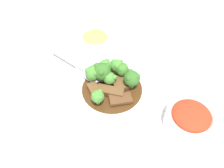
{
  "coord_description": "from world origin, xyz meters",
  "views": [
    {
      "loc": [
        -0.22,
        0.32,
        0.48
      ],
      "look_at": [
        0.0,
        0.0,
        0.03
      ],
      "focal_mm": 35.0,
      "sensor_mm": 36.0,
      "label": 1
    }
  ],
  "objects_px": {
    "beef_strip_3": "(121,99)",
    "broccoli_floret_1": "(93,73)",
    "broccoli_floret_6": "(122,70)",
    "broccoli_floret_7": "(106,66)",
    "broccoli_floret_2": "(110,78)",
    "broccoli_floret_3": "(117,66)",
    "beef_strip_0": "(110,91)",
    "broccoli_floret_0": "(102,71)",
    "beef_strip_2": "(95,90)",
    "broccoli_floret_4": "(98,97)",
    "beef_strip_1": "(120,83)",
    "serving_spoon": "(89,72)",
    "sauce_dish": "(65,140)",
    "main_plate": "(112,90)",
    "broccoli_floret_5": "(132,78)",
    "side_bowl_kimchi": "(190,119)",
    "side_bowl_appetizer": "(95,40)"
  },
  "relations": [
    {
      "from": "broccoli_floret_0",
      "to": "broccoli_floret_7",
      "type": "xyz_separation_m",
      "value": [
        0.01,
        -0.03,
        -0.0
      ]
    },
    {
      "from": "beef_strip_2",
      "to": "beef_strip_0",
      "type": "bearing_deg",
      "value": -147.19
    },
    {
      "from": "main_plate",
      "to": "broccoli_floret_0",
      "type": "xyz_separation_m",
      "value": [
        0.04,
        -0.01,
        0.04
      ]
    },
    {
      "from": "beef_strip_0",
      "to": "broccoli_floret_5",
      "type": "height_order",
      "value": "broccoli_floret_5"
    },
    {
      "from": "beef_strip_2",
      "to": "side_bowl_appetizer",
      "type": "height_order",
      "value": "side_bowl_appetizer"
    },
    {
      "from": "broccoli_floret_5",
      "to": "side_bowl_kimchi",
      "type": "height_order",
      "value": "broccoli_floret_5"
    },
    {
      "from": "main_plate",
      "to": "broccoli_floret_6",
      "type": "height_order",
      "value": "broccoli_floret_6"
    },
    {
      "from": "broccoli_floret_1",
      "to": "side_bowl_kimchi",
      "type": "bearing_deg",
      "value": -174.49
    },
    {
      "from": "beef_strip_3",
      "to": "broccoli_floret_7",
      "type": "xyz_separation_m",
      "value": [
        0.09,
        -0.06,
        0.03
      ]
    },
    {
      "from": "beef_strip_3",
      "to": "side_bowl_kimchi",
      "type": "xyz_separation_m",
      "value": [
        -0.17,
        -0.04,
        0.01
      ]
    },
    {
      "from": "beef_strip_1",
      "to": "broccoli_floret_1",
      "type": "xyz_separation_m",
      "value": [
        0.07,
        0.03,
        0.02
      ]
    },
    {
      "from": "broccoli_floret_3",
      "to": "side_bowl_appetizer",
      "type": "bearing_deg",
      "value": -29.2
    },
    {
      "from": "main_plate",
      "to": "serving_spoon",
      "type": "height_order",
      "value": "serving_spoon"
    },
    {
      "from": "broccoli_floret_6",
      "to": "sauce_dish",
      "type": "bearing_deg",
      "value": 89.43
    },
    {
      "from": "main_plate",
      "to": "broccoli_floret_5",
      "type": "bearing_deg",
      "value": -140.67
    },
    {
      "from": "broccoli_floret_6",
      "to": "broccoli_floret_7",
      "type": "bearing_deg",
      "value": 20.35
    },
    {
      "from": "beef_strip_3",
      "to": "broccoli_floret_1",
      "type": "relative_size",
      "value": 1.33
    },
    {
      "from": "broccoli_floret_1",
      "to": "serving_spoon",
      "type": "bearing_deg",
      "value": -23.99
    },
    {
      "from": "broccoli_floret_2",
      "to": "side_bowl_kimchi",
      "type": "distance_m",
      "value": 0.23
    },
    {
      "from": "beef_strip_1",
      "to": "broccoli_floret_5",
      "type": "relative_size",
      "value": 1.18
    },
    {
      "from": "broccoli_floret_3",
      "to": "broccoli_floret_5",
      "type": "bearing_deg",
      "value": 161.51
    },
    {
      "from": "beef_strip_0",
      "to": "side_bowl_kimchi",
      "type": "xyz_separation_m",
      "value": [
        -0.21,
        -0.04,
        0.0
      ]
    },
    {
      "from": "side_bowl_kimchi",
      "to": "side_bowl_appetizer",
      "type": "bearing_deg",
      "value": -16.55
    },
    {
      "from": "beef_strip_0",
      "to": "broccoli_floret_6",
      "type": "height_order",
      "value": "broccoli_floret_6"
    },
    {
      "from": "beef_strip_2",
      "to": "broccoli_floret_2",
      "type": "relative_size",
      "value": 1.45
    },
    {
      "from": "broccoli_floret_5",
      "to": "beef_strip_2",
      "type": "bearing_deg",
      "value": 46.47
    },
    {
      "from": "broccoli_floret_4",
      "to": "side_bowl_appetizer",
      "type": "height_order",
      "value": "broccoli_floret_4"
    },
    {
      "from": "sauce_dish",
      "to": "broccoli_floret_1",
      "type": "bearing_deg",
      "value": -72.62
    },
    {
      "from": "serving_spoon",
      "to": "side_bowl_kimchi",
      "type": "relative_size",
      "value": 1.76
    },
    {
      "from": "beef_strip_0",
      "to": "beef_strip_1",
      "type": "height_order",
      "value": "beef_strip_0"
    },
    {
      "from": "side_bowl_kimchi",
      "to": "main_plate",
      "type": "bearing_deg",
      "value": 5.52
    },
    {
      "from": "beef_strip_3",
      "to": "broccoli_floret_4",
      "type": "bearing_deg",
      "value": 44.3
    },
    {
      "from": "broccoli_floret_5",
      "to": "serving_spoon",
      "type": "relative_size",
      "value": 0.26
    },
    {
      "from": "broccoli_floret_0",
      "to": "broccoli_floret_2",
      "type": "height_order",
      "value": "broccoli_floret_0"
    },
    {
      "from": "broccoli_floret_3",
      "to": "broccoli_floret_4",
      "type": "bearing_deg",
      "value": 100.84
    },
    {
      "from": "broccoli_floret_4",
      "to": "broccoli_floret_7",
      "type": "relative_size",
      "value": 0.92
    },
    {
      "from": "main_plate",
      "to": "beef_strip_0",
      "type": "xyz_separation_m",
      "value": [
        -0.01,
        0.02,
        0.02
      ]
    },
    {
      "from": "beef_strip_0",
      "to": "broccoli_floret_0",
      "type": "bearing_deg",
      "value": -29.31
    },
    {
      "from": "broccoli_floret_0",
      "to": "sauce_dish",
      "type": "relative_size",
      "value": 0.96
    },
    {
      "from": "broccoli_floret_2",
      "to": "broccoli_floret_3",
      "type": "height_order",
      "value": "broccoli_floret_3"
    },
    {
      "from": "broccoli_floret_1",
      "to": "broccoli_floret_5",
      "type": "bearing_deg",
      "value": -158.76
    },
    {
      "from": "broccoli_floret_1",
      "to": "broccoli_floret_2",
      "type": "height_order",
      "value": "broccoli_floret_1"
    },
    {
      "from": "broccoli_floret_0",
      "to": "broccoli_floret_2",
      "type": "distance_m",
      "value": 0.03
    },
    {
      "from": "beef_strip_0",
      "to": "sauce_dish",
      "type": "xyz_separation_m",
      "value": [
        0.01,
        0.17,
        -0.02
      ]
    },
    {
      "from": "beef_strip_1",
      "to": "serving_spoon",
      "type": "xyz_separation_m",
      "value": [
        0.09,
        0.02,
        0.0
      ]
    },
    {
      "from": "beef_strip_3",
      "to": "serving_spoon",
      "type": "xyz_separation_m",
      "value": [
        0.13,
        -0.03,
        0.0
      ]
    },
    {
      "from": "beef_strip_1",
      "to": "broccoli_floret_4",
      "type": "relative_size",
      "value": 1.46
    },
    {
      "from": "beef_strip_3",
      "to": "beef_strip_2",
      "type": "bearing_deg",
      "value": 13.63
    },
    {
      "from": "beef_strip_1",
      "to": "broccoli_floret_2",
      "type": "bearing_deg",
      "value": 27.63
    },
    {
      "from": "beef_strip_3",
      "to": "serving_spoon",
      "type": "distance_m",
      "value": 0.13
    }
  ]
}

